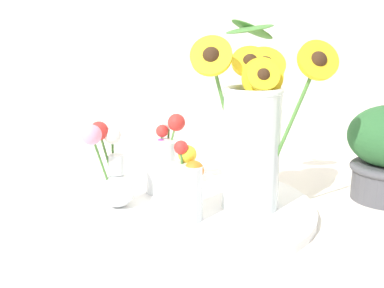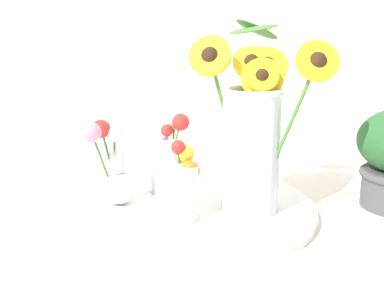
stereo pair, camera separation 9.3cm
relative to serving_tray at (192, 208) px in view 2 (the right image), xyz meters
name	(u,v)px [view 2 (the right image)]	position (x,y,z in m)	size (l,w,h in m)	color
ground_plane	(199,219)	(0.02, -0.03, -0.01)	(6.00, 6.00, 0.00)	silver
serving_tray	(192,208)	(0.00, 0.00, 0.00)	(0.52, 0.52, 0.02)	white
mason_jar_sunflowers	(252,135)	(0.12, -0.01, 0.17)	(0.30, 0.19, 0.39)	silver
vase_small_center	(180,187)	(-0.01, -0.07, 0.07)	(0.08, 0.09, 0.15)	white
vase_bulb_right	(113,170)	(-0.16, -0.02, 0.09)	(0.09, 0.10, 0.18)	white
vase_small_back	(167,157)	(-0.07, 0.08, 0.09)	(0.09, 0.10, 0.18)	white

